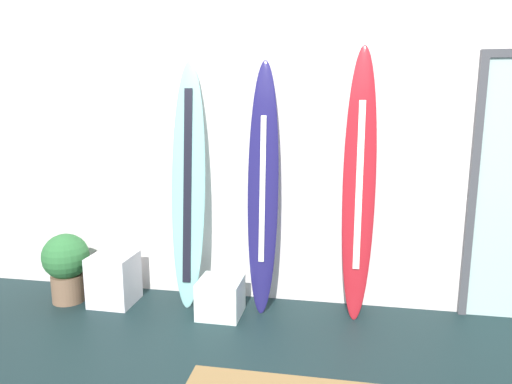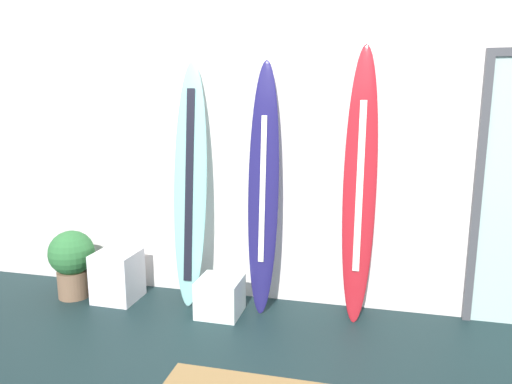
% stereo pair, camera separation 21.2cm
% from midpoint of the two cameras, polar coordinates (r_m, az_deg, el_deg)
% --- Properties ---
extents(ground, '(8.00, 8.00, 0.04)m').
position_cam_midpoint_polar(ground, '(3.17, -2.59, -21.90)').
color(ground, '#16292A').
extents(wall_back, '(7.20, 0.20, 2.80)m').
position_cam_midpoint_polar(wall_back, '(3.95, 1.41, 6.68)').
color(wall_back, silver).
rests_on(wall_back, ground).
extents(surfboard_seafoam, '(0.30, 0.34, 2.02)m').
position_cam_midpoint_polar(surfboard_seafoam, '(3.90, -9.76, 0.69)').
color(surfboard_seafoam, '#81C0BC').
rests_on(surfboard_seafoam, ground).
extents(surfboard_navy, '(0.26, 0.33, 2.02)m').
position_cam_midpoint_polar(surfboard_navy, '(3.73, -0.76, 0.35)').
color(surfboard_navy, navy).
rests_on(surfboard_navy, ground).
extents(surfboard_crimson, '(0.26, 0.31, 2.12)m').
position_cam_midpoint_polar(surfboard_crimson, '(3.68, 10.81, 0.55)').
color(surfboard_crimson, '#AF1B24').
rests_on(surfboard_crimson, ground).
extents(display_block_left, '(0.36, 0.36, 0.43)m').
position_cam_midpoint_polar(display_block_left, '(4.25, -18.29, -10.02)').
color(display_block_left, white).
rests_on(display_block_left, ground).
extents(display_block_center, '(0.34, 0.34, 0.30)m').
position_cam_midpoint_polar(display_block_center, '(3.88, -5.94, -12.63)').
color(display_block_center, white).
rests_on(display_block_center, ground).
extents(potted_plant, '(0.39, 0.39, 0.60)m').
position_cam_midpoint_polar(potted_plant, '(4.39, -23.38, -8.01)').
color(potted_plant, brown).
rests_on(potted_plant, ground).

